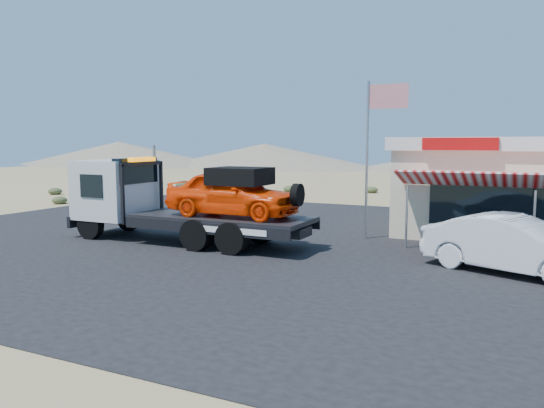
% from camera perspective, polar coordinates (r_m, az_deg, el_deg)
% --- Properties ---
extents(ground, '(120.00, 120.00, 0.00)m').
position_cam_1_polar(ground, '(18.78, -7.89, -4.86)').
color(ground, '#8E7950').
rests_on(ground, ground).
extents(asphalt_lot, '(32.00, 24.00, 0.02)m').
position_cam_1_polar(asphalt_lot, '(20.41, 1.51, -3.84)').
color(asphalt_lot, black).
rests_on(asphalt_lot, ground).
extents(tow_truck, '(9.38, 2.78, 3.14)m').
position_cam_1_polar(tow_truck, '(20.01, -9.71, 0.71)').
color(tow_truck, black).
rests_on(tow_truck, asphalt_lot).
extents(white_sedan, '(5.28, 3.38, 1.64)m').
position_cam_1_polar(white_sedan, '(16.55, 24.58, -4.01)').
color(white_sedan, silver).
rests_on(white_sedan, asphalt_lot).
extents(jerky_store, '(10.40, 9.97, 3.90)m').
position_cam_1_polar(jerky_store, '(24.33, 26.34, 1.87)').
color(jerky_store, beige).
rests_on(jerky_store, asphalt_lot).
extents(flagpole, '(1.55, 0.10, 6.00)m').
position_cam_1_polar(flagpole, '(20.49, 10.85, 6.64)').
color(flagpole, '#99999E').
rests_on(flagpole, asphalt_lot).
extents(desert_scrub, '(23.07, 30.33, 0.69)m').
position_cam_1_polar(desert_scrub, '(35.53, -17.22, 0.80)').
color(desert_scrub, '#323C20').
rests_on(desert_scrub, ground).
extents(distant_hills, '(126.00, 48.00, 4.20)m').
position_cam_1_polar(distant_hills, '(73.25, 9.96, 5.14)').
color(distant_hills, '#726B59').
rests_on(distant_hills, ground).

